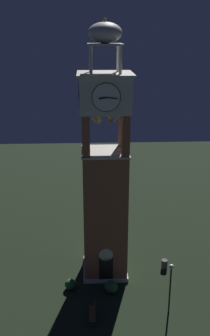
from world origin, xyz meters
TOP-DOWN VIEW (x-y plane):
  - ground at (0.00, 0.00)m, footprint 80.00×80.00m
  - clock_tower at (-0.00, -0.00)m, footprint 4.00×4.00m
  - park_bench at (-1.11, -5.87)m, footprint 0.44×1.60m
  - lamp_post at (4.33, -5.35)m, footprint 0.36×0.36m
  - trash_bin at (5.04, 0.07)m, footprint 0.52×0.52m
  - shrub_near_entry at (-2.82, -2.37)m, footprint 0.87×0.87m
  - shrub_left_of_tower at (0.34, -2.96)m, footprint 1.01×1.01m

SIDE VIEW (x-z plane):
  - ground at x=0.00m, z-range 0.00..0.00m
  - trash_bin at x=5.04m, z-range 0.00..0.80m
  - shrub_near_entry at x=-2.82m, z-range 0.00..0.84m
  - park_bench at x=-1.11m, z-range 0.01..0.96m
  - shrub_left_of_tower at x=0.34m, z-range 0.00..0.99m
  - lamp_post at x=4.33m, z-range 0.75..4.67m
  - clock_tower at x=0.00m, z-range -1.88..18.05m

